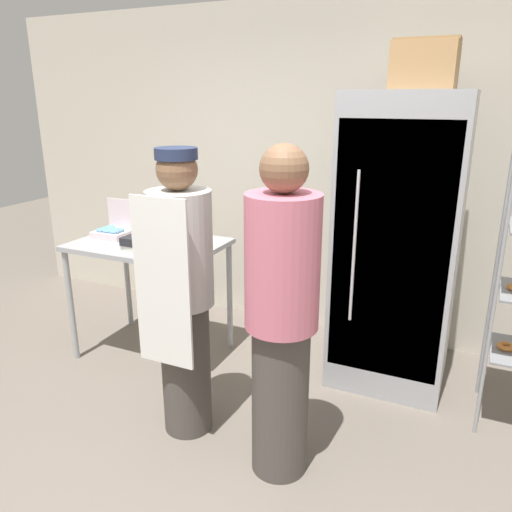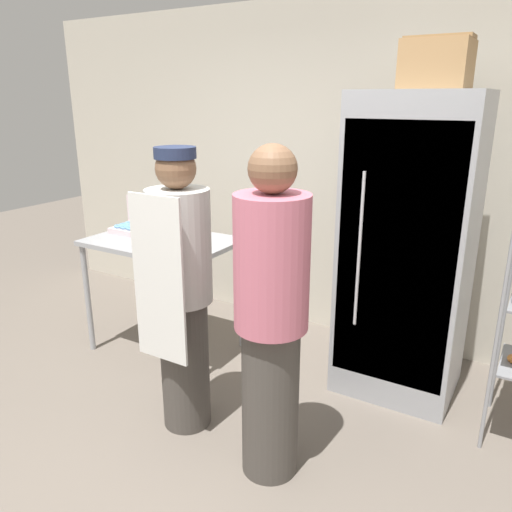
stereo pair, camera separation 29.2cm
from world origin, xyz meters
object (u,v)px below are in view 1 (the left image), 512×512
(binder_stack, at_px, (149,243))
(person_customer, at_px, (282,318))
(blender_pitcher, at_px, (179,225))
(person_baker, at_px, (182,293))
(refrigerator, at_px, (397,246))
(donut_box, at_px, (113,231))
(cardboard_storage_box, at_px, (425,65))

(binder_stack, height_order, person_customer, person_customer)
(blender_pitcher, height_order, binder_stack, blender_pitcher)
(binder_stack, relative_size, person_customer, 0.19)
(person_customer, bearing_deg, person_baker, 172.03)
(binder_stack, distance_m, person_customer, 1.43)
(binder_stack, bearing_deg, refrigerator, 18.54)
(binder_stack, height_order, person_baker, person_baker)
(refrigerator, distance_m, blender_pitcher, 1.59)
(refrigerator, bearing_deg, donut_box, -169.87)
(binder_stack, xyz_separation_m, person_baker, (0.63, -0.55, -0.08))
(binder_stack, bearing_deg, donut_box, 159.23)
(blender_pitcher, height_order, person_customer, person_customer)
(refrigerator, relative_size, person_baker, 1.17)
(donut_box, xyz_separation_m, person_customer, (1.74, -0.82, -0.07))
(person_customer, bearing_deg, blender_pitcher, 142.24)
(blender_pitcher, height_order, cardboard_storage_box, cardboard_storage_box)
(refrigerator, distance_m, cardboard_storage_box, 1.14)
(person_customer, bearing_deg, refrigerator, 73.10)
(donut_box, relative_size, binder_stack, 0.84)
(donut_box, relative_size, cardboard_storage_box, 0.75)
(person_baker, bearing_deg, cardboard_storage_box, 44.50)
(refrigerator, xyz_separation_m, donut_box, (-2.10, -0.38, -0.04))
(refrigerator, distance_m, donut_box, 2.14)
(donut_box, xyz_separation_m, blender_pitcher, (0.53, 0.12, 0.07))
(blender_pitcher, bearing_deg, binder_stack, -103.47)
(blender_pitcher, bearing_deg, donut_box, -167.63)
(blender_pitcher, distance_m, person_baker, 1.03)
(donut_box, xyz_separation_m, person_baker, (1.09, -0.73, -0.08))
(binder_stack, bearing_deg, person_customer, -26.77)
(refrigerator, xyz_separation_m, person_baker, (-1.01, -1.10, -0.11))
(refrigerator, xyz_separation_m, cardboard_storage_box, (0.07, -0.04, 1.14))
(refrigerator, xyz_separation_m, binder_stack, (-1.64, -0.55, -0.03))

